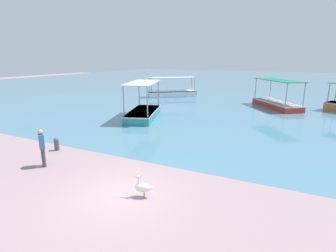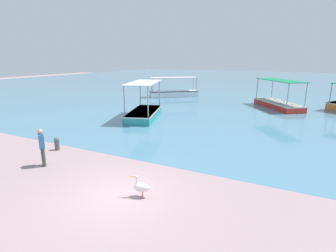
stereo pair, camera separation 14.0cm
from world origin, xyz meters
The scene contains 8 objects.
ground centered at (0.00, 0.00, 0.00)m, with size 120.00×120.00×0.00m, color gray.
harbor_water centered at (0.00, 48.00, 0.00)m, with size 110.00×90.00×0.00m, color teal.
fishing_boat_far_left centered at (-5.54, 10.75, 0.52)m, with size 3.56×5.59×2.83m.
fishing_boat_near_left centered at (3.60, 20.40, 0.49)m, with size 5.05×5.96×2.63m.
fishing_boat_near_right centered at (-8.60, 22.69, 0.52)m, with size 5.56×4.91×2.36m.
pelican centered at (0.86, 0.25, 0.38)m, with size 0.79×0.43×0.80m.
mooring_bollard centered at (-5.64, 2.34, 0.36)m, with size 0.25×0.25×0.68m.
fisherman_standing centered at (-4.47, 0.61, 0.91)m, with size 0.45×0.41×1.69m.
Camera 1 is at (5.20, -6.67, 4.65)m, focal length 28.00 mm.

